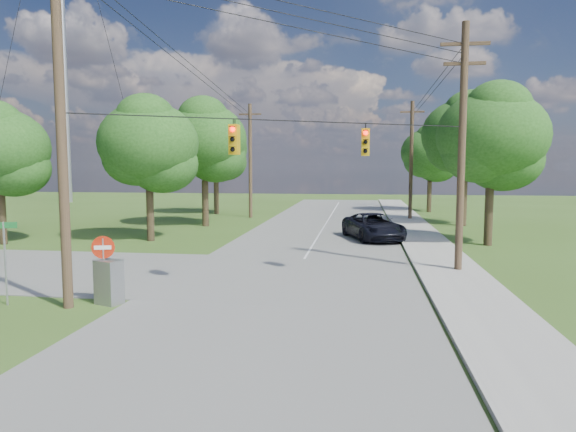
# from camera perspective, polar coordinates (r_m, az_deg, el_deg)

# --- Properties ---
(ground) EXTENTS (140.00, 140.00, 0.00)m
(ground) POSITION_cam_1_polar(r_m,az_deg,el_deg) (16.01, -9.48, -11.01)
(ground) COLOR #39571D
(ground) RESTS_ON ground
(main_road) EXTENTS (10.00, 100.00, 0.03)m
(main_road) POSITION_cam_1_polar(r_m,az_deg,el_deg) (20.32, 0.26, -7.33)
(main_road) COLOR gray
(main_road) RESTS_ON ground
(sidewalk_east) EXTENTS (2.60, 100.00, 0.12)m
(sidewalk_east) POSITION_cam_1_polar(r_m,az_deg,el_deg) (20.53, 19.30, -7.39)
(sidewalk_east) COLOR #ADABA2
(sidewalk_east) RESTS_ON ground
(pole_sw) EXTENTS (2.00, 0.32, 12.00)m
(pole_sw) POSITION_cam_1_polar(r_m,az_deg,el_deg) (17.74, -23.97, 10.53)
(pole_sw) COLOR #4C3727
(pole_sw) RESTS_ON ground
(pole_ne) EXTENTS (2.00, 0.32, 10.50)m
(pole_ne) POSITION_cam_1_polar(r_m,az_deg,el_deg) (23.03, 18.76, 7.55)
(pole_ne) COLOR #4C3727
(pole_ne) RESTS_ON ground
(pole_north_e) EXTENTS (2.00, 0.32, 10.00)m
(pole_north_e) POSITION_cam_1_polar(r_m,az_deg,el_deg) (44.83, 13.53, 6.13)
(pole_north_e) COLOR #4C3727
(pole_north_e) RESTS_ON ground
(pole_north_w) EXTENTS (2.00, 0.32, 10.00)m
(pole_north_w) POSITION_cam_1_polar(r_m,az_deg,el_deg) (45.67, -4.21, 6.25)
(pole_north_w) COLOR #4C3727
(pole_north_w) RESTS_ON ground
(power_lines) EXTENTS (13.93, 29.62, 4.93)m
(power_lines) POSITION_cam_1_polar(r_m,az_deg,el_deg) (26.76, 1.15, 15.46)
(power_lines) COLOR black
(power_lines) RESTS_ON ground
(traffic_signals) EXTENTS (4.91, 3.27, 1.05)m
(traffic_signals) POSITION_cam_1_polar(r_m,az_deg,el_deg) (19.20, 1.70, 8.39)
(traffic_signals) COLOR #CC9B0C
(traffic_signals) RESTS_ON ground
(radio_mast) EXTENTS (0.70, 0.70, 45.00)m
(radio_mast) POSITION_cam_1_polar(r_m,az_deg,el_deg) (73.10, -23.78, 19.29)
(radio_mast) COLOR gray
(radio_mast) RESTS_ON ground
(tree_w_near) EXTENTS (6.00, 6.00, 8.40)m
(tree_w_near) POSITION_cam_1_polar(r_m,az_deg,el_deg) (32.26, -15.25, 7.80)
(tree_w_near) COLOR #483924
(tree_w_near) RESTS_ON ground
(tree_w_mid) EXTENTS (6.40, 6.40, 9.22)m
(tree_w_mid) POSITION_cam_1_polar(r_m,az_deg,el_deg) (39.45, -9.28, 8.42)
(tree_w_mid) COLOR #483924
(tree_w_mid) RESTS_ON ground
(tree_w_far) EXTENTS (6.00, 6.00, 8.73)m
(tree_w_far) POSITION_cam_1_polar(r_m,az_deg,el_deg) (49.58, -8.04, 7.45)
(tree_w_far) COLOR #483924
(tree_w_far) RESTS_ON ground
(tree_e_near) EXTENTS (6.20, 6.20, 8.81)m
(tree_e_near) POSITION_cam_1_polar(r_m,az_deg,el_deg) (31.53, 21.70, 8.26)
(tree_e_near) COLOR #483924
(tree_e_near) RESTS_ON ground
(tree_e_mid) EXTENTS (6.60, 6.60, 9.64)m
(tree_e_mid) POSITION_cam_1_polar(r_m,az_deg,el_deg) (41.44, 19.13, 8.50)
(tree_e_mid) COLOR #483924
(tree_e_mid) RESTS_ON ground
(tree_e_far) EXTENTS (5.80, 5.80, 8.32)m
(tree_e_far) POSITION_cam_1_polar(r_m,az_deg,el_deg) (53.08, 15.55, 6.82)
(tree_e_far) COLOR #483924
(tree_e_far) RESTS_ON ground
(car_main_north) EXTENTS (4.32, 6.30, 1.60)m
(car_main_north) POSITION_cam_1_polar(r_m,az_deg,el_deg) (32.28, 9.45, -1.14)
(car_main_north) COLOR black
(car_main_north) RESTS_ON main_road
(control_cabinet) EXTENTS (0.97, 0.84, 1.47)m
(control_cabinet) POSITION_cam_1_polar(r_m,az_deg,el_deg) (18.04, -19.28, -6.95)
(control_cabinet) COLOR gray
(control_cabinet) RESTS_ON ground
(do_not_enter_sign) EXTENTS (0.74, 0.23, 2.27)m
(do_not_enter_sign) POSITION_cam_1_polar(r_m,az_deg,el_deg) (17.94, -19.84, -4.03)
(do_not_enter_sign) COLOR gray
(do_not_enter_sign) RESTS_ON ground
(street_name_sign) EXTENTS (0.79, 0.31, 2.75)m
(street_name_sign) POSITION_cam_1_polar(r_m,az_deg,el_deg) (19.07, -28.95, -3.59)
(street_name_sign) COLOR gray
(street_name_sign) RESTS_ON ground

